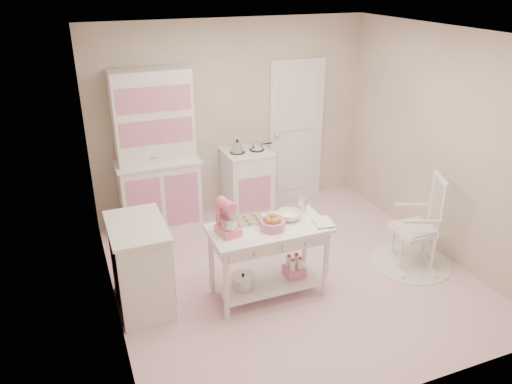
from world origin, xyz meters
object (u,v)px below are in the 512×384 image
at_px(base_cabinet, 141,266).
at_px(rocking_chair, 416,222).
at_px(work_table, 268,261).
at_px(hutch, 156,153).
at_px(stove, 247,183).
at_px(bread_basket, 273,225).
at_px(stand_mixer, 228,218).

height_order(base_cabinet, rocking_chair, rocking_chair).
distance_m(rocking_chair, work_table, 1.78).
bearing_deg(rocking_chair, hutch, 163.39).
relative_size(stove, rocking_chair, 0.84).
xyz_separation_m(work_table, bread_basket, (0.02, -0.05, 0.45)).
distance_m(hutch, rocking_chair, 3.23).
height_order(base_cabinet, bread_basket, base_cabinet).
bearing_deg(work_table, base_cabinet, 166.30).
relative_size(hutch, base_cabinet, 2.26).
bearing_deg(base_cabinet, work_table, -13.70).
xyz_separation_m(base_cabinet, work_table, (1.25, -0.30, -0.06)).
height_order(hutch, stove, hutch).
height_order(base_cabinet, stand_mixer, stand_mixer).
relative_size(stove, base_cabinet, 1.00).
bearing_deg(stove, hutch, 177.61).
bearing_deg(bread_basket, stand_mixer, 170.96).
xyz_separation_m(stove, bread_basket, (-0.46, -1.92, 0.39)).
distance_m(base_cabinet, stand_mixer, 1.01).
xyz_separation_m(hutch, stand_mixer, (0.30, -1.90, -0.07)).
height_order(hutch, bread_basket, hutch).
distance_m(rocking_chair, bread_basket, 1.78).
relative_size(stove, work_table, 0.77).
xyz_separation_m(hutch, work_table, (0.72, -1.92, -0.64)).
bearing_deg(stand_mixer, bread_basket, -20.81).
bearing_deg(rocking_chair, work_table, -160.28).
relative_size(rocking_chair, work_table, 0.92).
relative_size(hutch, rocking_chair, 1.89).
height_order(work_table, stand_mixer, stand_mixer).
bearing_deg(work_table, rocking_chair, -2.35).
bearing_deg(bread_basket, work_table, 111.80).
bearing_deg(bread_basket, rocking_chair, -0.75).
xyz_separation_m(hutch, bread_basket, (0.74, -1.97, -0.19)).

